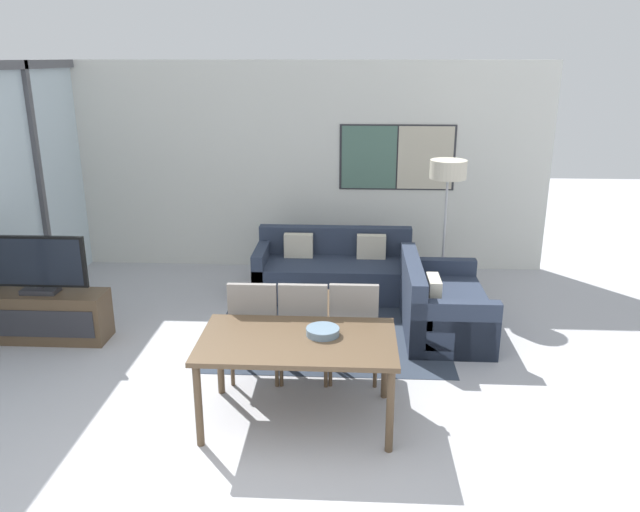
{
  "coord_description": "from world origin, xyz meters",
  "views": [
    {
      "loc": [
        0.82,
        -3.37,
        2.83
      ],
      "look_at": [
        0.5,
        2.5,
        0.95
      ],
      "focal_mm": 35.0,
      "sensor_mm": 36.0,
      "label": 1
    }
  ],
  "objects_px": {
    "coffee_table": "(331,311)",
    "floor_lamp": "(448,177)",
    "dining_chair_centre": "(304,326)",
    "fruit_bowl": "(323,331)",
    "sofa_main": "(334,271)",
    "television": "(37,265)",
    "sofa_side": "(438,307)",
    "dining_table": "(298,347)",
    "dining_chair_right": "(353,326)",
    "dining_chair_left": "(255,325)",
    "tv_console": "(44,316)"
  },
  "relations": [
    {
      "from": "sofa_side",
      "to": "dining_chair_right",
      "type": "xyz_separation_m",
      "value": [
        -0.9,
        -1.14,
        0.27
      ]
    },
    {
      "from": "coffee_table",
      "to": "dining_chair_right",
      "type": "relative_size",
      "value": 0.84
    },
    {
      "from": "television",
      "to": "coffee_table",
      "type": "height_order",
      "value": "television"
    },
    {
      "from": "television",
      "to": "dining_chair_left",
      "type": "height_order",
      "value": "television"
    },
    {
      "from": "sofa_main",
      "to": "coffee_table",
      "type": "relative_size",
      "value": 2.35
    },
    {
      "from": "coffee_table",
      "to": "dining_chair_centre",
      "type": "relative_size",
      "value": 0.84
    },
    {
      "from": "sofa_side",
      "to": "floor_lamp",
      "type": "distance_m",
      "value": 1.65
    },
    {
      "from": "tv_console",
      "to": "dining_chair_left",
      "type": "height_order",
      "value": "dining_chair_left"
    },
    {
      "from": "television",
      "to": "sofa_main",
      "type": "xyz_separation_m",
      "value": [
        2.97,
        1.56,
        -0.55
      ]
    },
    {
      "from": "sofa_side",
      "to": "fruit_bowl",
      "type": "distance_m",
      "value": 2.14
    },
    {
      "from": "dining_chair_left",
      "to": "dining_chair_right",
      "type": "distance_m",
      "value": 0.88
    },
    {
      "from": "dining_table",
      "to": "dining_chair_centre",
      "type": "distance_m",
      "value": 0.66
    },
    {
      "from": "dining_chair_left",
      "to": "floor_lamp",
      "type": "height_order",
      "value": "floor_lamp"
    },
    {
      "from": "sofa_side",
      "to": "dining_chair_left",
      "type": "xyz_separation_m",
      "value": [
        -1.78,
        -1.18,
        0.27
      ]
    },
    {
      "from": "dining_table",
      "to": "dining_chair_centre",
      "type": "relative_size",
      "value": 1.59
    },
    {
      "from": "television",
      "to": "floor_lamp",
      "type": "xyz_separation_m",
      "value": [
        4.31,
        1.53,
        0.66
      ]
    },
    {
      "from": "fruit_bowl",
      "to": "tv_console",
      "type": "bearing_deg",
      "value": 156.39
    },
    {
      "from": "sofa_main",
      "to": "floor_lamp",
      "type": "distance_m",
      "value": 1.8
    },
    {
      "from": "dining_table",
      "to": "dining_chair_right",
      "type": "relative_size",
      "value": 1.59
    },
    {
      "from": "coffee_table",
      "to": "floor_lamp",
      "type": "bearing_deg",
      "value": 43.28
    },
    {
      "from": "sofa_side",
      "to": "coffee_table",
      "type": "height_order",
      "value": "sofa_side"
    },
    {
      "from": "dining_chair_centre",
      "to": "tv_console",
      "type": "bearing_deg",
      "value": 165.26
    },
    {
      "from": "television",
      "to": "sofa_main",
      "type": "relative_size",
      "value": 0.53
    },
    {
      "from": "dining_table",
      "to": "fruit_bowl",
      "type": "relative_size",
      "value": 5.79
    },
    {
      "from": "sofa_main",
      "to": "dining_table",
      "type": "bearing_deg",
      "value": -93.89
    },
    {
      "from": "tv_console",
      "to": "sofa_side",
      "type": "relative_size",
      "value": 0.9
    },
    {
      "from": "television",
      "to": "fruit_bowl",
      "type": "distance_m",
      "value": 3.24
    },
    {
      "from": "sofa_side",
      "to": "floor_lamp",
      "type": "xyz_separation_m",
      "value": [
        0.19,
        1.09,
        1.21
      ]
    },
    {
      "from": "sofa_side",
      "to": "coffee_table",
      "type": "distance_m",
      "value": 1.16
    },
    {
      "from": "television",
      "to": "dining_chair_left",
      "type": "relative_size",
      "value": 1.04
    },
    {
      "from": "coffee_table",
      "to": "dining_chair_right",
      "type": "xyz_separation_m",
      "value": [
        0.24,
        -0.98,
        0.27
      ]
    },
    {
      "from": "sofa_main",
      "to": "sofa_side",
      "type": "relative_size",
      "value": 1.33
    },
    {
      "from": "television",
      "to": "sofa_side",
      "type": "distance_m",
      "value": 4.18
    },
    {
      "from": "tv_console",
      "to": "television",
      "type": "relative_size",
      "value": 1.29
    },
    {
      "from": "coffee_table",
      "to": "dining_chair_centre",
      "type": "xyz_separation_m",
      "value": [
        -0.2,
        -1.01,
        0.27
      ]
    },
    {
      "from": "tv_console",
      "to": "television",
      "type": "distance_m",
      "value": 0.56
    },
    {
      "from": "dining_chair_centre",
      "to": "coffee_table",
      "type": "bearing_deg",
      "value": 78.77
    },
    {
      "from": "dining_chair_centre",
      "to": "dining_chair_right",
      "type": "distance_m",
      "value": 0.44
    },
    {
      "from": "coffee_table",
      "to": "dining_chair_left",
      "type": "relative_size",
      "value": 0.84
    },
    {
      "from": "television",
      "to": "dining_chair_left",
      "type": "distance_m",
      "value": 2.47
    },
    {
      "from": "dining_table",
      "to": "dining_chair_right",
      "type": "height_order",
      "value": "dining_chair_right"
    },
    {
      "from": "dining_chair_left",
      "to": "fruit_bowl",
      "type": "relative_size",
      "value": 3.65
    },
    {
      "from": "dining_chair_centre",
      "to": "fruit_bowl",
      "type": "xyz_separation_m",
      "value": [
        0.19,
        -0.57,
        0.22
      ]
    },
    {
      "from": "dining_chair_centre",
      "to": "television",
      "type": "bearing_deg",
      "value": 165.24
    },
    {
      "from": "dining_chair_left",
      "to": "coffee_table",
      "type": "bearing_deg",
      "value": 57.83
    },
    {
      "from": "tv_console",
      "to": "coffee_table",
      "type": "xyz_separation_m",
      "value": [
        2.97,
        0.28,
        0.01
      ]
    },
    {
      "from": "fruit_bowl",
      "to": "dining_table",
      "type": "bearing_deg",
      "value": -156.75
    },
    {
      "from": "dining_chair_centre",
      "to": "dining_table",
      "type": "bearing_deg",
      "value": -90.0
    },
    {
      "from": "television",
      "to": "dining_chair_centre",
      "type": "xyz_separation_m",
      "value": [
        2.77,
        -0.73,
        -0.28
      ]
    },
    {
      "from": "dining_table",
      "to": "dining_chair_centre",
      "type": "height_order",
      "value": "dining_chair_centre"
    }
  ]
}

